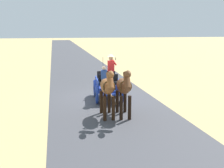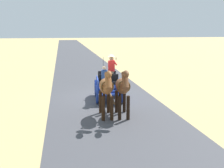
# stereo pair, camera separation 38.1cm
# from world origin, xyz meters

# --- Properties ---
(ground_plane) EXTENTS (200.00, 200.00, 0.00)m
(ground_plane) POSITION_xyz_m (0.00, 0.00, 0.00)
(ground_plane) COLOR tan
(road_surface) EXTENTS (5.80, 160.00, 0.01)m
(road_surface) POSITION_xyz_m (0.00, 0.00, 0.00)
(road_surface) COLOR #424247
(road_surface) RESTS_ON ground
(horse_drawn_carriage) EXTENTS (1.59, 4.52, 2.50)m
(horse_drawn_carriage) POSITION_xyz_m (-0.25, 0.45, 0.82)
(horse_drawn_carriage) COLOR #1E3899
(horse_drawn_carriage) RESTS_ON ground
(horse_near_side) EXTENTS (0.67, 2.14, 2.21)m
(horse_near_side) POSITION_xyz_m (-0.37, 3.50, 1.32)
(horse_near_side) COLOR brown
(horse_near_side) RESTS_ON ground
(horse_off_side) EXTENTS (0.62, 2.13, 2.21)m
(horse_off_side) POSITION_xyz_m (0.35, 3.44, 1.32)
(horse_off_side) COLOR brown
(horse_off_side) RESTS_ON ground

